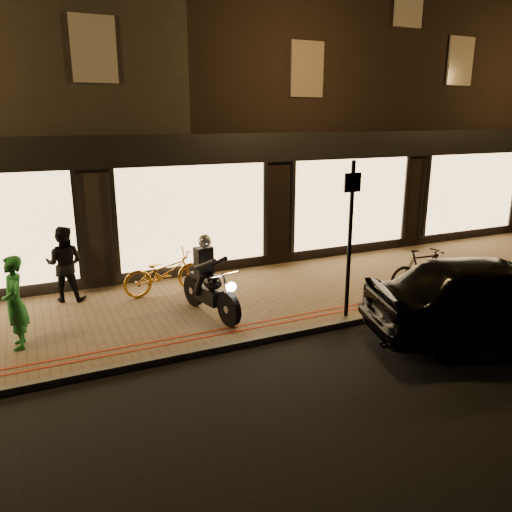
{
  "coord_description": "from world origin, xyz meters",
  "views": [
    {
      "loc": [
        -3.57,
        -7.27,
        3.86
      ],
      "look_at": [
        0.6,
        1.74,
        1.1
      ],
      "focal_mm": 35.0,
      "sensor_mm": 36.0,
      "label": 1
    }
  ],
  "objects_px": {
    "motorcycle": "(209,284)",
    "bicycle_gold": "(165,272)",
    "sign_post": "(350,232)",
    "parked_car": "(494,298)",
    "person_green": "(15,303)"
  },
  "relations": [
    {
      "from": "motorcycle",
      "to": "bicycle_gold",
      "type": "bearing_deg",
      "value": 95.12
    },
    {
      "from": "sign_post",
      "to": "parked_car",
      "type": "height_order",
      "value": "sign_post"
    },
    {
      "from": "sign_post",
      "to": "person_green",
      "type": "bearing_deg",
      "value": 168.67
    },
    {
      "from": "bicycle_gold",
      "to": "person_green",
      "type": "bearing_deg",
      "value": 114.56
    },
    {
      "from": "sign_post",
      "to": "person_green",
      "type": "height_order",
      "value": "sign_post"
    },
    {
      "from": "sign_post",
      "to": "parked_car",
      "type": "xyz_separation_m",
      "value": [
        1.91,
        -1.75,
        -1.02
      ]
    },
    {
      "from": "motorcycle",
      "to": "person_green",
      "type": "relative_size",
      "value": 1.21
    },
    {
      "from": "motorcycle",
      "to": "bicycle_gold",
      "type": "distance_m",
      "value": 1.63
    },
    {
      "from": "sign_post",
      "to": "bicycle_gold",
      "type": "bearing_deg",
      "value": 136.28
    },
    {
      "from": "sign_post",
      "to": "person_green",
      "type": "relative_size",
      "value": 1.89
    },
    {
      "from": "person_green",
      "to": "parked_car",
      "type": "height_order",
      "value": "person_green"
    },
    {
      "from": "person_green",
      "to": "parked_car",
      "type": "relative_size",
      "value": 0.35
    },
    {
      "from": "motorcycle",
      "to": "parked_car",
      "type": "xyz_separation_m",
      "value": [
        4.31,
        -2.94,
        0.04
      ]
    },
    {
      "from": "sign_post",
      "to": "parked_car",
      "type": "distance_m",
      "value": 2.78
    },
    {
      "from": "person_green",
      "to": "sign_post",
      "type": "bearing_deg",
      "value": 78.52
    }
  ]
}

